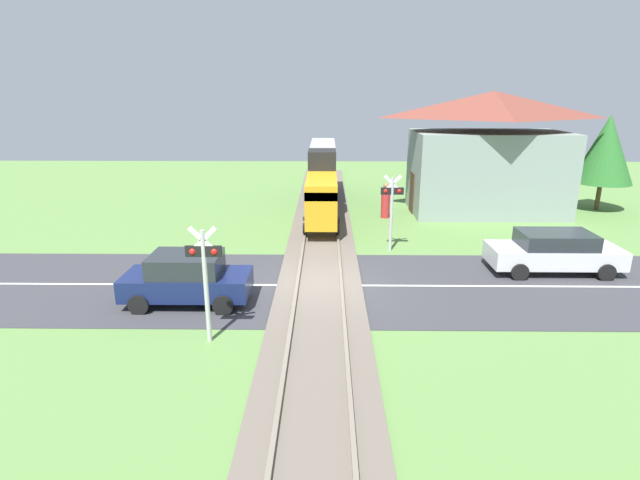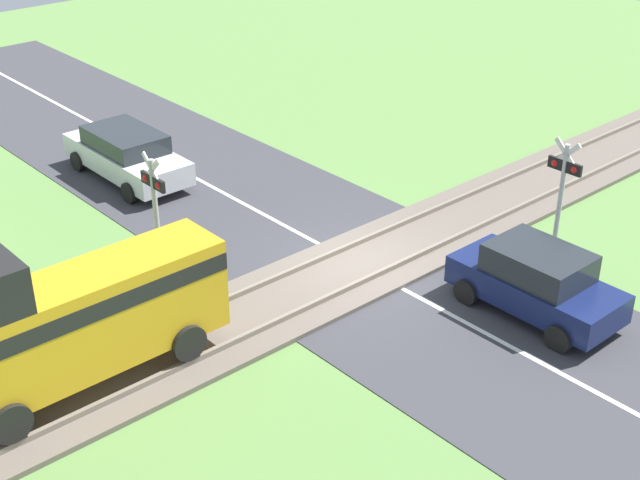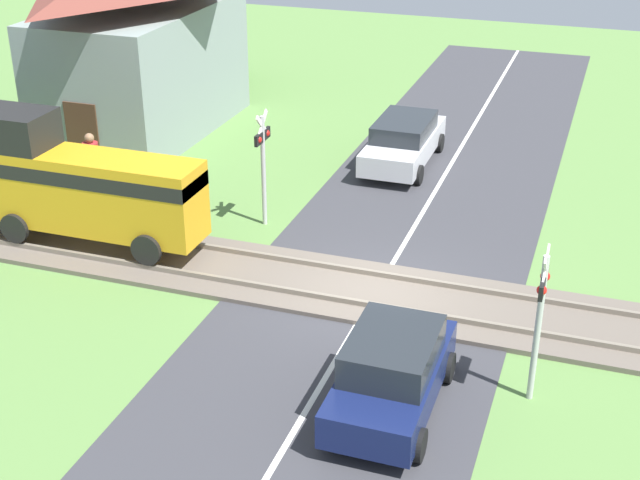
# 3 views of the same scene
# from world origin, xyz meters

# --- Properties ---
(ground_plane) EXTENTS (60.00, 60.00, 0.00)m
(ground_plane) POSITION_xyz_m (0.00, 0.00, 0.00)
(ground_plane) COLOR #5B8442
(road_surface) EXTENTS (48.00, 6.40, 0.02)m
(road_surface) POSITION_xyz_m (0.00, 0.00, 0.01)
(road_surface) COLOR #38383D
(road_surface) RESTS_ON ground_plane
(track_bed) EXTENTS (2.80, 48.00, 0.24)m
(track_bed) POSITION_xyz_m (0.00, 0.00, 0.07)
(track_bed) COLOR #665B51
(track_bed) RESTS_ON ground_plane
(train) EXTENTS (1.58, 12.86, 3.18)m
(train) POSITION_xyz_m (0.00, 10.96, 1.86)
(train) COLOR gold
(train) RESTS_ON track_bed
(car_near_crossing) EXTENTS (3.78, 1.82, 1.57)m
(car_near_crossing) POSITION_xyz_m (-3.98, -1.44, 0.81)
(car_near_crossing) COLOR #141E4C
(car_near_crossing) RESTS_ON ground_plane
(car_far_side) EXTENTS (4.53, 1.87, 1.48)m
(car_far_side) POSITION_xyz_m (8.30, 1.44, 0.78)
(car_far_side) COLOR silver
(car_far_side) RESTS_ON ground_plane
(crossing_signal_west_approach) EXTENTS (0.90, 0.18, 3.10)m
(crossing_signal_west_approach) POSITION_xyz_m (-2.80, -3.83, 1.99)
(crossing_signal_west_approach) COLOR #B7B7B7
(crossing_signal_west_approach) RESTS_ON ground_plane
(crossing_signal_east_approach) EXTENTS (0.90, 0.18, 3.10)m
(crossing_signal_east_approach) POSITION_xyz_m (2.80, 3.83, 1.99)
(crossing_signal_east_approach) COLOR #B7B7B7
(crossing_signal_east_approach) RESTS_ON ground_plane
(station_building) EXTENTS (8.28, 4.68, 6.20)m
(station_building) POSITION_xyz_m (8.58, 10.54, 3.03)
(station_building) COLOR gray
(station_building) RESTS_ON ground_plane
(pedestrian_by_station) EXTENTS (0.44, 0.44, 1.79)m
(pedestrian_by_station) POSITION_xyz_m (3.21, 9.28, 0.82)
(pedestrian_by_station) COLOR #B2282D
(pedestrian_by_station) RESTS_ON ground_plane
(tree_by_station) EXTENTS (2.98, 2.98, 5.05)m
(tree_by_station) POSITION_xyz_m (14.91, 11.20, 3.26)
(tree_by_station) COLOR brown
(tree_by_station) RESTS_ON ground_plane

